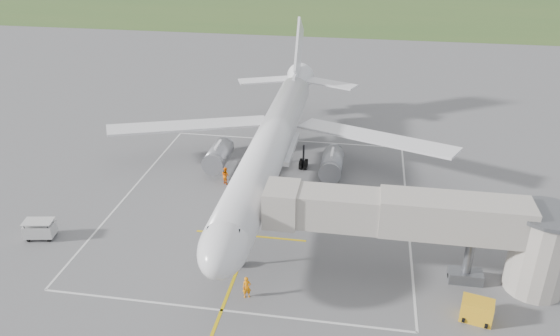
% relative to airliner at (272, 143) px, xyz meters
% --- Properties ---
extents(ground, '(700.00, 700.00, 0.00)m').
position_rel_airliner_xyz_m(ground, '(0.00, -0.75, -4.39)').
color(ground, '#58585B').
rests_on(ground, ground).
extents(apron_markings, '(28.20, 60.00, 0.01)m').
position_rel_airliner_xyz_m(apron_markings, '(0.00, -6.57, -4.38)').
color(apron_markings, gold).
rests_on(apron_markings, ground).
extents(airliner, '(38.93, 46.75, 13.52)m').
position_rel_airliner_xyz_m(airliner, '(0.00, 0.00, 0.00)').
color(airliner, silver).
rests_on(airliner, ground).
extents(jet_bridge, '(23.40, 5.00, 7.20)m').
position_rel_airliner_xyz_m(jet_bridge, '(15.72, -14.25, 0.35)').
color(jet_bridge, '#A19B92').
rests_on(jet_bridge, ground).
extents(gpu_unit, '(2.46, 1.96, 1.64)m').
position_rel_airliner_xyz_m(gpu_unit, '(18.16, -18.71, -3.58)').
color(gpu_unit, gold).
rests_on(gpu_unit, ground).
extents(baggage_cart, '(2.75, 1.93, 1.76)m').
position_rel_airliner_xyz_m(baggage_cart, '(-18.26, -14.13, -3.49)').
color(baggage_cart, '#B7B7B7').
rests_on(baggage_cart, ground).
extents(ramp_worker_nose, '(0.75, 0.61, 1.77)m').
position_rel_airliner_xyz_m(ramp_worker_nose, '(1.52, -18.97, -3.51)').
color(ramp_worker_nose, orange).
rests_on(ramp_worker_nose, ground).
extents(ramp_worker_wing, '(1.14, 1.11, 1.85)m').
position_rel_airliner_xyz_m(ramp_worker_wing, '(-4.74, -1.26, -3.47)').
color(ramp_worker_wing, orange).
rests_on(ramp_worker_wing, ground).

